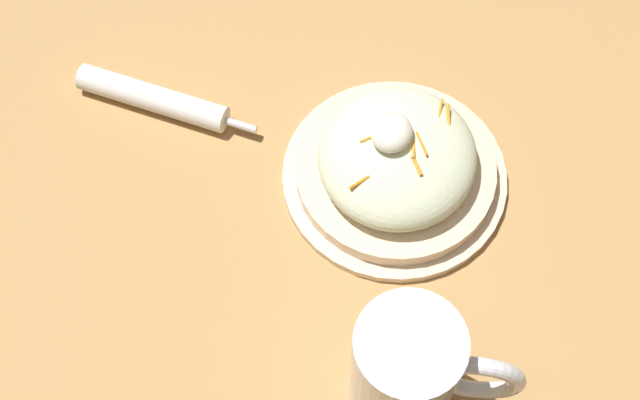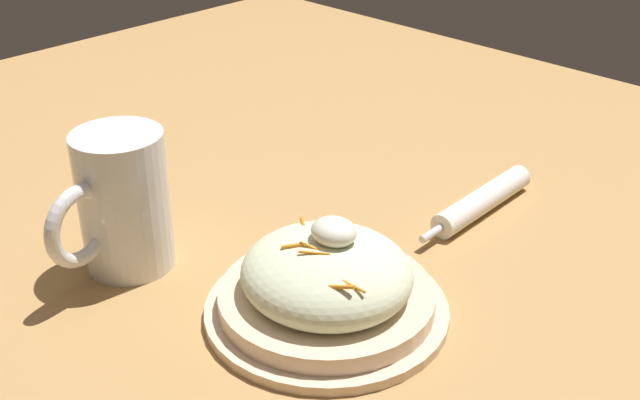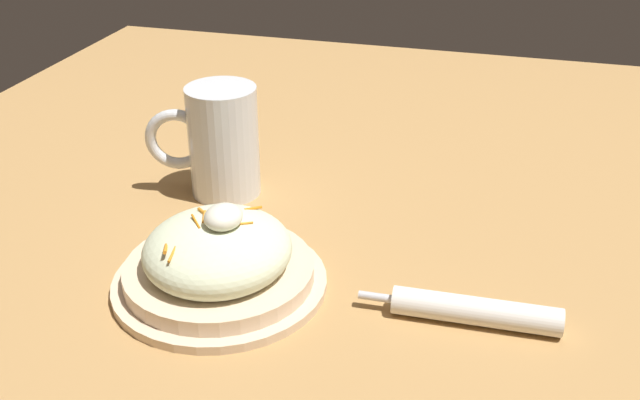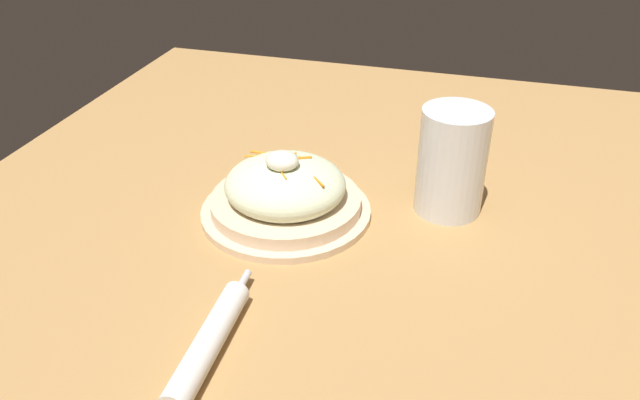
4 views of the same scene
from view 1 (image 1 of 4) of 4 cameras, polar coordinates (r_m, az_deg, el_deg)
name	(u,v)px [view 1 (image 1 of 4)]	position (r m, az deg, el deg)	size (l,w,h in m)	color
ground_plane	(225,339)	(0.86, -6.16, -8.90)	(1.43, 1.43, 0.00)	#B2844C
salad_plate	(396,164)	(0.90, 4.93, 2.34)	(0.23, 0.23, 0.10)	beige
beer_mug	(406,372)	(0.78, 5.59, -10.96)	(0.09, 0.15, 0.15)	white
napkin_roll	(154,98)	(0.98, -10.64, 6.45)	(0.03, 0.21, 0.03)	white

